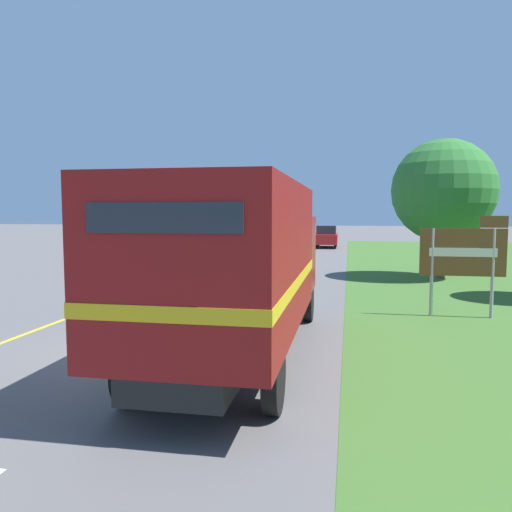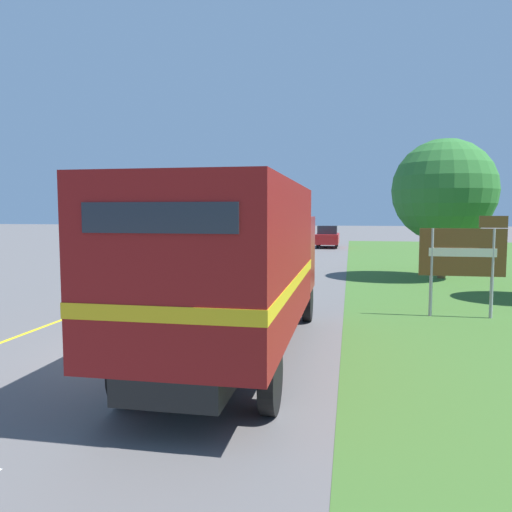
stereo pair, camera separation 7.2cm
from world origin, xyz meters
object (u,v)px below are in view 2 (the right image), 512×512
object	(u,v)px
highway_sign	(464,254)
roadside_tree_mid	(444,191)
horse_trailer_truck	(235,262)
lead_car_white	(248,245)
lead_car_red_ahead	(328,236)

from	to	relation	value
highway_sign	roadside_tree_mid	bearing A→B (deg)	83.97
highway_sign	horse_trailer_truck	bearing A→B (deg)	-136.27
lead_car_white	highway_sign	distance (m)	16.13
highway_sign	lead_car_red_ahead	bearing A→B (deg)	100.31
roadside_tree_mid	highway_sign	bearing A→B (deg)	-96.03
horse_trailer_truck	roadside_tree_mid	distance (m)	14.90
horse_trailer_truck	lead_car_red_ahead	bearing A→B (deg)	89.39
horse_trailer_truck	lead_car_red_ahead	xyz separation A→B (m)	(0.34, 31.77, -0.99)
horse_trailer_truck	highway_sign	world-z (taller)	horse_trailer_truck
horse_trailer_truck	roadside_tree_mid	xyz separation A→B (m)	(6.11, 13.46, 1.90)
lead_car_white	lead_car_red_ahead	world-z (taller)	lead_car_white
lead_car_white	highway_sign	world-z (taller)	highway_sign
lead_car_white	roadside_tree_mid	world-z (taller)	roadside_tree_mid
horse_trailer_truck	highway_sign	size ratio (longest dim) A/B	3.00
horse_trailer_truck	roadside_tree_mid	world-z (taller)	roadside_tree_mid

